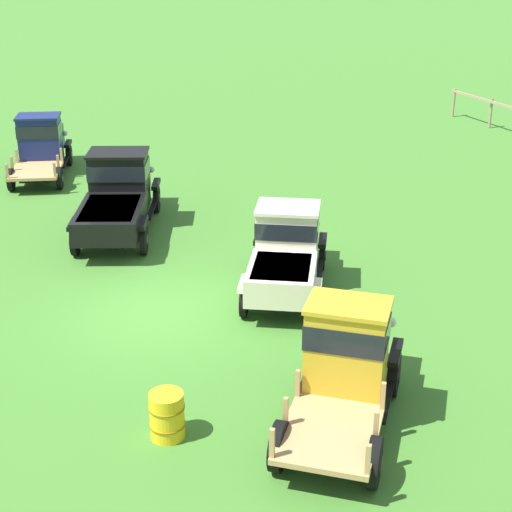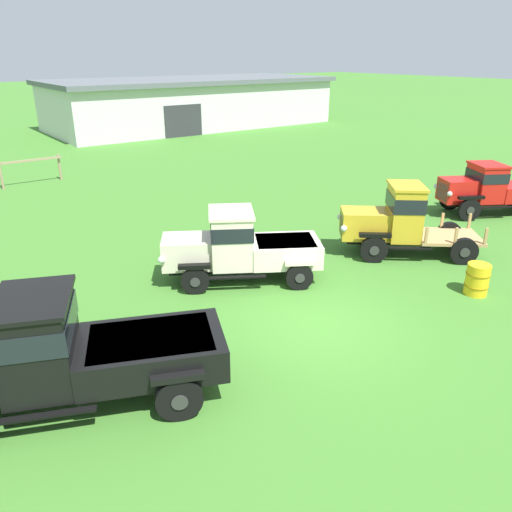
# 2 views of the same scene
# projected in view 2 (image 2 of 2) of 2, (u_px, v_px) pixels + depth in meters

# --- Properties ---
(ground_plane) EXTENTS (240.00, 240.00, 0.00)m
(ground_plane) POSITION_uv_depth(u_px,v_px,m) (319.00, 326.00, 12.06)
(ground_plane) COLOR #3D7528
(farm_shed) EXTENTS (24.51, 10.72, 4.05)m
(farm_shed) POSITION_uv_depth(u_px,v_px,m) (192.00, 102.00, 44.00)
(farm_shed) COLOR silver
(farm_shed) RESTS_ON ground
(vintage_truck_second_in_line) EXTENTS (5.68, 3.65, 2.26)m
(vintage_truck_second_in_line) POSITION_uv_depth(u_px,v_px,m) (64.00, 352.00, 9.01)
(vintage_truck_second_in_line) COLOR black
(vintage_truck_second_in_line) RESTS_ON ground
(vintage_truck_midrow_center) EXTENTS (4.62, 3.57, 2.08)m
(vintage_truck_midrow_center) POSITION_uv_depth(u_px,v_px,m) (240.00, 246.00, 14.15)
(vintage_truck_midrow_center) COLOR black
(vintage_truck_midrow_center) RESTS_ON ground
(vintage_truck_far_side) EXTENTS (4.37, 3.97, 2.31)m
(vintage_truck_far_side) POSITION_uv_depth(u_px,v_px,m) (397.00, 220.00, 15.98)
(vintage_truck_far_side) COLOR black
(vintage_truck_far_side) RESTS_ON ground
(vintage_truck_back_of_row) EXTENTS (4.56, 3.44, 2.07)m
(vintage_truck_back_of_row) POSITION_uv_depth(u_px,v_px,m) (492.00, 189.00, 20.02)
(vintage_truck_back_of_row) COLOR black
(vintage_truck_back_of_row) RESTS_ON ground
(oil_drum_beside_row) EXTENTS (0.64, 0.64, 0.87)m
(oil_drum_beside_row) POSITION_uv_depth(u_px,v_px,m) (477.00, 279.00, 13.50)
(oil_drum_beside_row) COLOR gold
(oil_drum_beside_row) RESTS_ON ground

